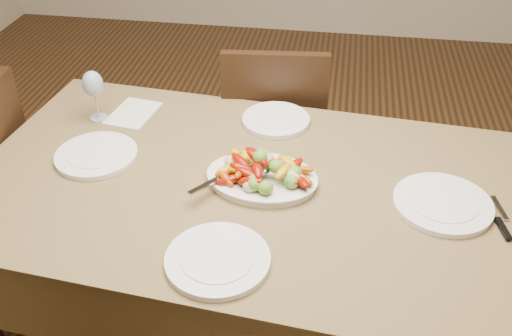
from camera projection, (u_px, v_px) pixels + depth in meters
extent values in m
plane|color=#3F2713|center=(238.00, 308.00, 2.36)|extent=(6.00, 6.00, 0.00)
cube|color=brown|center=(256.00, 269.00, 2.02)|extent=(1.92, 1.20, 0.76)
ellipsoid|color=white|center=(262.00, 180.00, 1.80)|extent=(0.36, 0.28, 0.02)
cylinder|color=white|center=(96.00, 155.00, 1.92)|extent=(0.27, 0.27, 0.02)
cylinder|color=white|center=(443.00, 204.00, 1.71)|extent=(0.29, 0.29, 0.02)
cylinder|color=white|center=(276.00, 120.00, 2.10)|extent=(0.25, 0.25, 0.02)
cylinder|color=white|center=(218.00, 260.00, 1.52)|extent=(0.28, 0.28, 0.02)
cube|color=silver|center=(133.00, 113.00, 2.16)|extent=(0.18, 0.23, 0.00)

